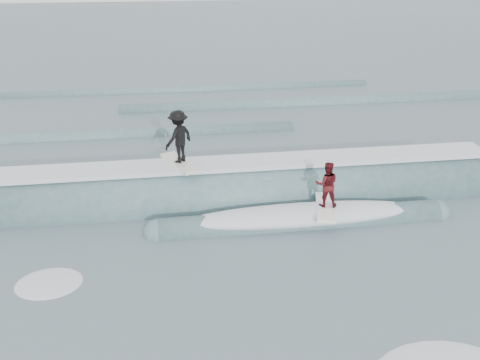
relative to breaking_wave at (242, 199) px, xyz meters
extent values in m
plane|color=#3E4F5A|center=(-0.18, -6.51, -0.04)|extent=(160.00, 160.00, 0.00)
cylinder|color=#3C6465|center=(-0.18, 0.22, -0.04)|extent=(18.39, 2.45, 2.45)
sphere|color=#3C6465|center=(9.01, 0.22, -0.04)|extent=(2.45, 2.45, 2.45)
cylinder|color=#3C6465|center=(1.62, -1.98, -0.04)|extent=(9.00, 0.96, 0.96)
sphere|color=#3C6465|center=(-2.88, -1.98, -0.04)|extent=(0.96, 0.96, 0.96)
sphere|color=#3C6465|center=(6.12, -1.98, -0.04)|extent=(0.96, 0.96, 0.96)
cube|color=white|center=(-0.18, 0.22, 1.26)|extent=(18.00, 1.30, 0.14)
ellipsoid|color=white|center=(1.62, -1.98, 0.26)|extent=(7.60, 1.30, 0.60)
cube|color=silver|center=(-2.07, 0.22, 1.38)|extent=(1.29, 2.06, 0.10)
imported|color=black|center=(-2.07, 0.22, 2.31)|extent=(1.27, 1.26, 1.76)
cube|color=white|center=(2.35, -1.98, 0.49)|extent=(1.04, 2.07, 0.10)
imported|color=#480D11|center=(2.35, -1.98, 1.27)|extent=(0.80, 0.68, 1.47)
ellipsoid|color=white|center=(-5.73, -4.19, -0.04)|extent=(1.91, 1.31, 0.10)
cylinder|color=#3C6465|center=(-7.41, 7.49, -0.04)|extent=(22.00, 0.70, 0.70)
cylinder|color=#3C6465|center=(6.22, 11.49, -0.04)|extent=(22.00, 0.80, 0.80)
cylinder|color=#3C6465|center=(-0.71, 15.49, -0.04)|extent=(22.00, 0.60, 0.60)
camera|label=1|loc=(-2.53, -16.46, 8.03)|focal=40.00mm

